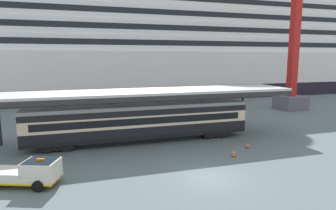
% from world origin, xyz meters
% --- Properties ---
extents(ground_plane, '(400.00, 400.00, 0.00)m').
position_xyz_m(ground_plane, '(0.00, 0.00, 0.00)').
color(ground_plane, slate).
extents(cruise_ship, '(151.85, 26.49, 37.44)m').
position_xyz_m(cruise_ship, '(14.87, 52.50, 13.10)').
color(cruise_ship, black).
rests_on(cruise_ship, ground).
extents(platform_canopy, '(34.26, 6.10, 5.57)m').
position_xyz_m(platform_canopy, '(-2.81, 11.51, 5.31)').
color(platform_canopy, silver).
rests_on(platform_canopy, ground).
extents(train_carriage, '(23.76, 2.81, 4.11)m').
position_xyz_m(train_carriage, '(-2.81, 11.06, 2.31)').
color(train_carriage, black).
rests_on(train_carriage, ground).
extents(service_truck, '(5.58, 3.75, 2.02)m').
position_xyz_m(service_truck, '(-12.86, 2.68, 0.99)').
color(service_truck, silver).
rests_on(service_truck, ground).
extents(traffic_cone_near, '(0.36, 0.36, 0.61)m').
position_xyz_m(traffic_cone_near, '(7.01, 5.77, 0.30)').
color(traffic_cone_near, black).
rests_on(traffic_cone_near, ground).
extents(traffic_cone_mid, '(0.36, 0.36, 0.75)m').
position_xyz_m(traffic_cone_mid, '(4.30, 3.81, 0.37)').
color(traffic_cone_mid, black).
rests_on(traffic_cone_mid, ground).
extents(dockside_crane, '(12.39, 4.40, 57.34)m').
position_xyz_m(dockside_crane, '(27.44, 23.61, 17.33)').
color(dockside_crane, '#595960').
rests_on(dockside_crane, ground).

